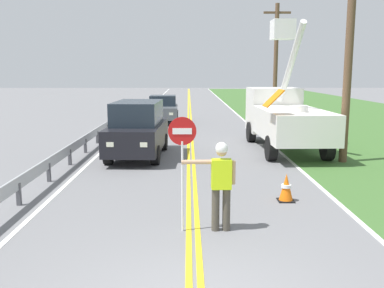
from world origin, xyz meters
name	(u,v)px	position (x,y,z in m)	size (l,w,h in m)	color
centerline_yellow_left	(188,126)	(-0.09, 20.00, 0.01)	(0.11, 110.00, 0.01)	yellow
centerline_yellow_right	(191,126)	(0.09, 20.00, 0.01)	(0.11, 110.00, 0.01)	yellow
edge_line_right	(251,126)	(3.60, 20.00, 0.01)	(0.12, 110.00, 0.01)	silver
edge_line_left	(129,126)	(-3.60, 20.00, 0.01)	(0.12, 110.00, 0.01)	silver
flagger_worker	(221,181)	(0.55, 3.05, 1.05)	(1.09, 0.25, 1.83)	#474238
stop_sign_paddle	(182,148)	(-0.22, 3.03, 1.71)	(0.56, 0.04, 2.33)	silver
utility_bucket_truck	(283,115)	(3.87, 12.58, 1.41)	(2.67, 6.86, 5.33)	white
oncoming_suv_nearest	(138,129)	(-2.00, 10.81, 1.06)	(2.08, 4.68, 2.10)	black
oncoming_sedan_second	(163,109)	(-1.70, 21.92, 0.83)	(2.00, 4.15, 1.70)	#4C5156
utility_pole_near	(350,28)	(5.44, 9.77, 4.68)	(1.80, 0.28, 8.98)	brown
utility_pole_mid	(276,59)	(5.80, 24.21, 4.00)	(1.80, 0.28, 7.64)	brown
traffic_cone_lead	(286,188)	(2.34, 5.05, 0.34)	(0.40, 0.40, 0.70)	orange
guardrail_left_shoulder	(102,129)	(-4.20, 15.05, 0.52)	(0.10, 32.00, 0.71)	#9EA0A3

